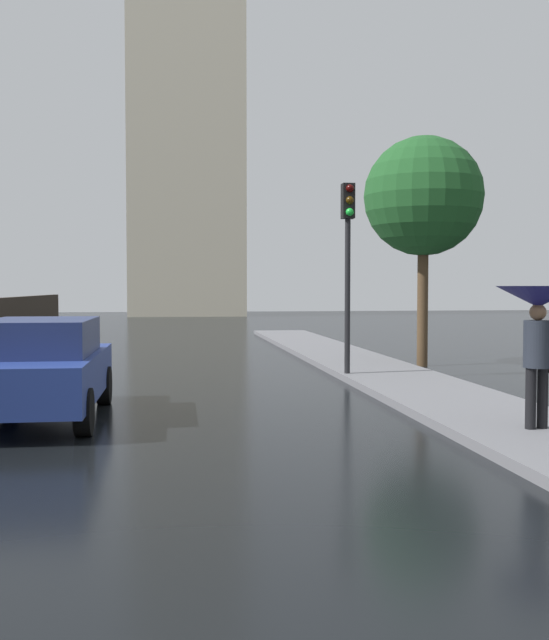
{
  "coord_description": "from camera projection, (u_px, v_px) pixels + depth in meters",
  "views": [
    {
      "loc": [
        0.32,
        -1.79,
        2.0
      ],
      "look_at": [
        1.63,
        7.3,
        1.59
      ],
      "focal_mm": 41.58,
      "sensor_mm": 36.0,
      "label": 1
    }
  ],
  "objects": [
    {
      "name": "car_blue_near_kerb",
      "position": [
        41.0,
        367.0,
        11.19
      ],
      "size": [
        1.85,
        4.18,
        1.52
      ],
      "rotation": [
        0.0,
        0.0,
        3.13
      ],
      "color": "navy",
      "rests_on": "ground"
    },
    {
      "name": "pedestrian_with_umbrella_near",
      "position": [
        538.0,
        313.0,
        9.69
      ],
      "size": [
        1.08,
        1.08,
        1.88
      ],
      "rotation": [
        0.0,
        0.0,
        0.14
      ],
      "color": "black",
      "rests_on": "sidewalk_strip"
    },
    {
      "name": "traffic_light",
      "position": [
        348.0,
        242.0,
        15.89
      ],
      "size": [
        0.26,
        0.39,
        4.09
      ],
      "color": "black",
      "rests_on": "sidewalk_strip"
    },
    {
      "name": "street_tree_mid",
      "position": [
        424.0,
        197.0,
        18.67
      ],
      "size": [
        3.01,
        3.01,
        5.81
      ],
      "color": "#4C3823",
      "rests_on": "ground"
    },
    {
      "name": "distant_tower",
      "position": [
        187.0,
        94.0,
        53.2
      ],
      "size": [
        8.37,
        7.32,
        35.7
      ],
      "color": "beige",
      "rests_on": "ground"
    }
  ]
}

